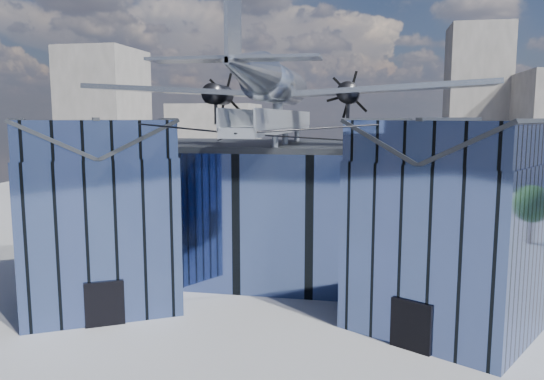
# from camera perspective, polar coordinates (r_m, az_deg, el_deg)

# --- Properties ---
(ground_plane) EXTENTS (120.00, 120.00, 0.00)m
(ground_plane) POSITION_cam_1_polar(r_m,az_deg,el_deg) (33.98, -0.65, -12.58)
(ground_plane) COLOR gray
(museum) EXTENTS (32.88, 24.50, 17.60)m
(museum) POSITION_cam_1_polar(r_m,az_deg,el_deg) (38.09, 1.09, -1.71)
(museum) COLOR #465A90
(museum) RESTS_ON ground
(bg_towers) EXTENTS (77.00, 24.50, 26.00)m
(bg_towers) POSITION_cam_1_polar(r_m,az_deg,el_deg) (81.85, 7.49, 6.49)
(bg_towers) COLOR slate
(bg_towers) RESTS_ON ground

